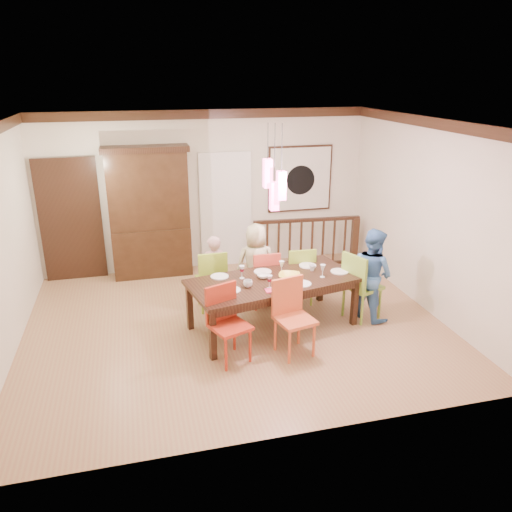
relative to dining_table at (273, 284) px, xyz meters
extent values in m
plane|color=#A06E4D|center=(-0.52, 0.19, -0.68)|extent=(6.00, 6.00, 0.00)
plane|color=white|center=(-0.52, 0.19, 2.22)|extent=(6.00, 6.00, 0.00)
plane|color=beige|center=(-0.52, 2.69, 0.77)|extent=(6.00, 0.00, 6.00)
plane|color=beige|center=(2.48, 0.19, 0.77)|extent=(0.00, 5.00, 5.00)
cube|color=black|center=(-2.92, 2.64, 0.37)|extent=(1.04, 0.07, 2.24)
cube|color=silver|center=(-0.17, 2.66, 0.37)|extent=(0.97, 0.05, 2.22)
cube|color=black|center=(1.28, 2.66, 0.92)|extent=(1.25, 0.04, 1.25)
cube|color=silver|center=(1.28, 2.64, 0.92)|extent=(1.18, 0.02, 1.18)
cylinder|color=black|center=(1.28, 2.62, 0.90)|extent=(0.56, 0.01, 0.56)
cube|color=#E94685|center=(-0.08, 0.05, 1.57)|extent=(0.11, 0.11, 0.38)
cylinder|color=black|center=(-0.08, 0.05, 1.99)|extent=(0.01, 0.01, 0.46)
cube|color=#E94685|center=(0.08, -0.05, 1.42)|extent=(0.11, 0.11, 0.38)
cylinder|color=black|center=(0.08, -0.05, 1.92)|extent=(0.01, 0.01, 0.61)
cube|color=#E94685|center=(0.00, 0.00, 1.27)|extent=(0.11, 0.11, 0.38)
cylinder|color=black|center=(0.00, 0.00, 1.84)|extent=(0.01, 0.01, 0.76)
cube|color=black|center=(0.00, 0.00, 0.05)|extent=(2.54, 1.53, 0.05)
cube|color=black|center=(-1.11, 0.46, -0.33)|extent=(0.09, 0.09, 0.70)
cube|color=black|center=(1.11, 0.46, -0.33)|extent=(0.09, 0.09, 0.70)
cube|color=black|center=(-1.11, -0.46, -0.33)|extent=(0.09, 0.09, 0.70)
cube|color=black|center=(1.11, -0.46, -0.33)|extent=(0.09, 0.09, 0.70)
cube|color=black|center=(0.00, 0.48, -0.03)|extent=(2.13, 0.48, 0.10)
cube|color=black|center=(0.00, -0.48, -0.03)|extent=(2.13, 0.48, 0.10)
cube|color=#94BD2F|center=(-0.76, 0.83, -0.20)|extent=(0.45, 0.45, 0.04)
cube|color=#94BD2F|center=(-0.76, 0.83, 0.06)|extent=(0.44, 0.05, 0.48)
cylinder|color=#94BD2F|center=(-0.94, 0.65, -0.44)|extent=(0.04, 0.04, 0.46)
cylinder|color=#94BD2F|center=(-0.58, 0.65, -0.44)|extent=(0.04, 0.04, 0.46)
cylinder|color=#94BD2F|center=(-0.94, 1.01, -0.44)|extent=(0.04, 0.04, 0.46)
cylinder|color=#94BD2F|center=(-0.58, 1.01, -0.44)|extent=(0.04, 0.04, 0.46)
cube|color=#C03E2B|center=(0.06, 0.72, -0.23)|extent=(0.43, 0.43, 0.04)
cube|color=#C03E2B|center=(0.06, 0.72, 0.03)|extent=(0.42, 0.05, 0.46)
cylinder|color=#C03E2B|center=(-0.11, 0.55, -0.46)|extent=(0.04, 0.04, 0.44)
cylinder|color=#C03E2B|center=(0.23, 0.55, -0.46)|extent=(0.04, 0.04, 0.44)
cylinder|color=#C03E2B|center=(-0.11, 0.89, -0.46)|extent=(0.04, 0.04, 0.44)
cylinder|color=#C03E2B|center=(0.23, 0.89, -0.46)|extent=(0.04, 0.04, 0.44)
cube|color=#84A82E|center=(0.62, 0.70, -0.21)|extent=(0.45, 0.45, 0.04)
cube|color=#84A82E|center=(0.62, 0.70, 0.04)|extent=(0.43, 0.06, 0.47)
cylinder|color=#84A82E|center=(0.45, 0.53, -0.45)|extent=(0.04, 0.04, 0.45)
cylinder|color=#84A82E|center=(0.80, 0.53, -0.45)|extent=(0.04, 0.04, 0.45)
cylinder|color=#84A82E|center=(0.45, 0.88, -0.45)|extent=(0.04, 0.04, 0.45)
cylinder|color=#84A82E|center=(0.80, 0.88, -0.45)|extent=(0.04, 0.04, 0.45)
cube|color=#A62A16|center=(-0.78, -0.75, -0.19)|extent=(0.58, 0.58, 0.04)
cube|color=#A62A16|center=(-0.78, -0.75, 0.07)|extent=(0.43, 0.20, 0.49)
cylinder|color=#A62A16|center=(-0.96, -0.93, -0.44)|extent=(0.04, 0.04, 0.47)
cylinder|color=#A62A16|center=(-0.60, -0.93, -0.44)|extent=(0.04, 0.04, 0.47)
cylinder|color=#A62A16|center=(-0.96, -0.57, -0.44)|extent=(0.04, 0.04, 0.47)
cylinder|color=#A62A16|center=(-0.60, -0.57, -0.44)|extent=(0.04, 0.04, 0.47)
cube|color=#CC562E|center=(0.07, -0.79, -0.19)|extent=(0.55, 0.55, 0.04)
cube|color=#CC562E|center=(0.07, -0.79, 0.08)|extent=(0.45, 0.15, 0.50)
cylinder|color=#CC562E|center=(-0.11, -0.97, -0.44)|extent=(0.04, 0.04, 0.48)
cylinder|color=#CC562E|center=(0.25, -0.97, -0.44)|extent=(0.04, 0.04, 0.48)
cylinder|color=#CC562E|center=(-0.11, -0.60, -0.44)|extent=(0.04, 0.04, 0.48)
cylinder|color=#CC562E|center=(0.25, -0.60, -0.44)|extent=(0.04, 0.04, 0.48)
cube|color=olive|center=(1.38, -0.04, -0.17)|extent=(0.61, 0.61, 0.04)
cube|color=olive|center=(1.38, -0.04, 0.11)|extent=(0.21, 0.45, 0.51)
cylinder|color=olive|center=(1.19, -0.23, -0.43)|extent=(0.04, 0.04, 0.49)
cylinder|color=olive|center=(1.57, -0.23, -0.43)|extent=(0.04, 0.04, 0.49)
cylinder|color=olive|center=(1.19, 0.15, -0.43)|extent=(0.04, 0.04, 0.49)
cylinder|color=olive|center=(1.57, 0.15, -0.43)|extent=(0.04, 0.04, 0.49)
cube|color=black|center=(-1.57, 2.47, -0.23)|extent=(1.38, 0.44, 0.89)
cube|color=black|center=(-1.57, 2.49, 0.90)|extent=(1.38, 0.40, 1.38)
cube|color=black|center=(-1.57, 2.68, 0.90)|extent=(1.18, 0.02, 1.18)
cube|color=black|center=(-1.57, 2.49, 1.61)|extent=(1.48, 0.44, 0.10)
cube|color=black|center=(0.32, 2.14, -0.22)|extent=(0.13, 0.13, 0.92)
cube|color=black|center=(2.23, 2.14, -0.22)|extent=(0.13, 0.13, 0.92)
cube|color=black|center=(1.27, 2.14, 0.25)|extent=(2.03, 0.23, 0.06)
cube|color=black|center=(1.27, 2.14, -0.63)|extent=(1.91, 0.20, 0.05)
imported|color=beige|center=(-0.71, 0.90, -0.09)|extent=(0.46, 0.33, 1.16)
imported|color=beige|center=(-0.04, 0.84, -0.02)|extent=(0.68, 0.48, 1.32)
imported|color=#4277B9|center=(1.51, -0.05, 0.02)|extent=(0.73, 0.82, 1.39)
imported|color=yellow|center=(0.22, -0.06, 0.11)|extent=(0.40, 0.40, 0.08)
imported|color=white|center=(-0.13, 0.07, 0.10)|extent=(0.20, 0.20, 0.05)
imported|color=silver|center=(-0.41, -0.19, 0.12)|extent=(0.14, 0.14, 0.10)
imported|color=silver|center=(0.65, 0.17, 0.12)|extent=(0.11, 0.11, 0.09)
cylinder|color=white|center=(-0.72, 0.26, 0.08)|extent=(0.26, 0.26, 0.01)
cylinder|color=white|center=(-0.08, 0.29, 0.08)|extent=(0.26, 0.26, 0.01)
cylinder|color=white|center=(0.65, 0.36, 0.08)|extent=(0.26, 0.26, 0.01)
cylinder|color=white|center=(-0.66, -0.25, 0.08)|extent=(0.26, 0.26, 0.01)
cylinder|color=white|center=(0.34, -0.28, 0.08)|extent=(0.26, 0.26, 0.01)
cylinder|color=white|center=(1.02, 0.02, 0.08)|extent=(0.26, 0.26, 0.01)
cube|color=#D83359|center=(-0.13, -0.39, 0.08)|extent=(0.18, 0.14, 0.01)
camera|label=1|loc=(-1.83, -6.26, 2.82)|focal=35.00mm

